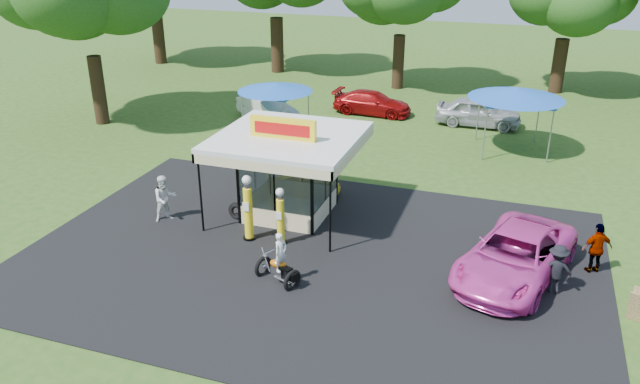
# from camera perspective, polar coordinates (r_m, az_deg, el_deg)

# --- Properties ---
(ground) EXTENTS (120.00, 120.00, 0.00)m
(ground) POSITION_cam_1_polar(r_m,az_deg,el_deg) (20.67, -2.69, -8.44)
(ground) COLOR #295019
(ground) RESTS_ON ground
(asphalt_apron) EXTENTS (20.00, 14.00, 0.04)m
(asphalt_apron) POSITION_cam_1_polar(r_m,az_deg,el_deg) (22.26, -0.80, -5.82)
(asphalt_apron) COLOR black
(asphalt_apron) RESTS_ON ground
(gas_station_kiosk) EXTENTS (5.40, 5.40, 4.18)m
(gas_station_kiosk) POSITION_cam_1_polar(r_m,az_deg,el_deg) (24.67, -2.86, 1.74)
(gas_station_kiosk) COLOR white
(gas_station_kiosk) RESTS_ON ground
(gas_pump_left) EXTENTS (0.48, 0.48, 2.58)m
(gas_pump_left) POSITION_cam_1_polar(r_m,az_deg,el_deg) (22.97, -6.58, -1.59)
(gas_pump_left) COLOR black
(gas_pump_left) RESTS_ON ground
(gas_pump_right) EXTENTS (0.42, 0.42, 2.25)m
(gas_pump_right) POSITION_cam_1_polar(r_m,az_deg,el_deg) (22.59, -3.62, -2.38)
(gas_pump_right) COLOR black
(gas_pump_right) RESTS_ON ground
(motorcycle) EXTENTS (1.68, 1.26, 1.91)m
(motorcycle) POSITION_cam_1_polar(r_m,az_deg,el_deg) (20.39, -3.71, -6.51)
(motorcycle) COLOR black
(motorcycle) RESTS_ON ground
(spare_tires) EXTENTS (0.79, 0.53, 0.65)m
(spare_tires) POSITION_cam_1_polar(r_m,az_deg,el_deg) (25.08, -7.71, -1.73)
(spare_tires) COLOR black
(spare_tires) RESTS_ON ground
(a_frame_sign) EXTENTS (0.62, 0.68, 1.01)m
(a_frame_sign) POSITION_cam_1_polar(r_m,az_deg,el_deg) (20.90, 27.17, -9.29)
(a_frame_sign) COLOR #593819
(a_frame_sign) RESTS_ON ground
(kiosk_car) EXTENTS (2.82, 1.13, 0.96)m
(kiosk_car) POSITION_cam_1_polar(r_m,az_deg,el_deg) (27.07, -1.08, 0.83)
(kiosk_car) COLOR yellow
(kiosk_car) RESTS_ON ground
(pink_sedan) EXTENTS (4.29, 6.39, 1.63)m
(pink_sedan) POSITION_cam_1_polar(r_m,az_deg,el_deg) (21.60, 17.40, -5.59)
(pink_sedan) COLOR #E43EAC
(pink_sedan) RESTS_ON ground
(spectator_west) EXTENTS (1.14, 1.16, 1.88)m
(spectator_west) POSITION_cam_1_polar(r_m,az_deg,el_deg) (25.19, -13.99, -0.57)
(spectator_west) COLOR white
(spectator_west) RESTS_ON ground
(spectator_east_a) EXTENTS (1.11, 0.65, 1.70)m
(spectator_east_a) POSITION_cam_1_polar(r_m,az_deg,el_deg) (21.15, 20.83, -6.65)
(spectator_east_a) COLOR black
(spectator_east_a) RESTS_ON ground
(spectator_east_b) EXTENTS (1.16, 0.88, 1.82)m
(spectator_east_b) POSITION_cam_1_polar(r_m,az_deg,el_deg) (22.80, 23.99, -4.75)
(spectator_east_b) COLOR gray
(spectator_east_b) RESTS_ON ground
(bg_car_a) EXTENTS (4.71, 3.82, 1.51)m
(bg_car_a) POSITION_cam_1_polar(r_m,az_deg,el_deg) (37.32, -4.82, 7.65)
(bg_car_a) COLOR white
(bg_car_a) RESTS_ON ground
(bg_car_b) EXTENTS (4.90, 2.20, 1.39)m
(bg_car_b) POSITION_cam_1_polar(r_m,az_deg,el_deg) (38.67, 4.81, 8.13)
(bg_car_b) COLOR maroon
(bg_car_b) RESTS_ON ground
(bg_car_c) EXTENTS (4.83, 2.02, 1.63)m
(bg_car_c) POSITION_cam_1_polar(r_m,az_deg,el_deg) (37.30, 14.28, 7.09)
(bg_car_c) COLOR #A8A9AC
(bg_car_c) RESTS_ON ground
(tent_west) EXTENTS (4.12, 4.12, 2.88)m
(tent_west) POSITION_cam_1_polar(r_m,az_deg,el_deg) (34.48, -4.13, 9.52)
(tent_west) COLOR gray
(tent_west) RESTS_ON ground
(tent_east) EXTENTS (4.77, 4.77, 3.33)m
(tent_east) POSITION_cam_1_polar(r_m,az_deg,el_deg) (32.97, 17.52, 8.57)
(tent_east) COLOR gray
(tent_east) RESTS_ON ground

